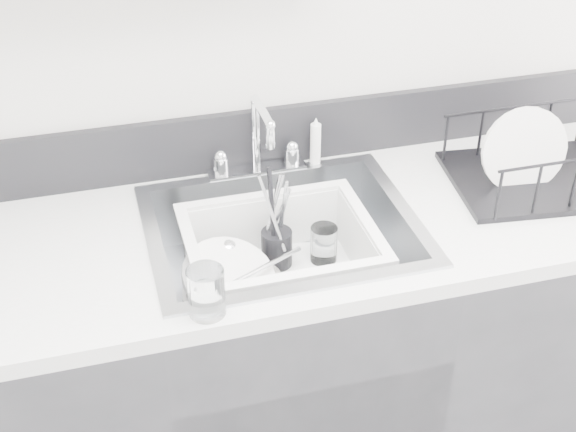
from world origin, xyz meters
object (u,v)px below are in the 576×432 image
object	(u,v)px
counter_run	(283,367)
dish_rack	(543,155)
sink	(282,256)
wash_tub	(280,260)

from	to	relation	value
counter_run	dish_rack	world-z (taller)	dish_rack
counter_run	sink	size ratio (longest dim) A/B	5.00
sink	wash_tub	distance (m)	0.03
counter_run	wash_tub	distance (m)	0.38
sink	dish_rack	size ratio (longest dim) A/B	1.44
dish_rack	sink	bearing A→B (deg)	-171.76
counter_run	sink	distance (m)	0.37
counter_run	wash_tub	xyz separation A→B (m)	(-0.01, -0.03, 0.38)
dish_rack	counter_run	bearing A→B (deg)	-171.76
counter_run	dish_rack	distance (m)	0.87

